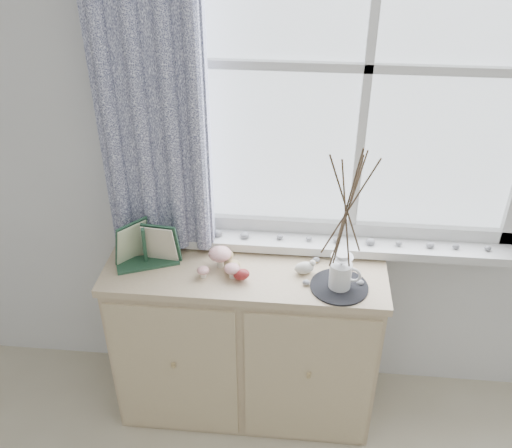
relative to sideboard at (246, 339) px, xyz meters
name	(u,v)px	position (x,y,z in m)	size (l,w,h in m)	color
sideboard	(246,339)	(0.00, 0.00, 0.00)	(1.20, 0.45, 0.85)	tan
botanical_book	(143,247)	(-0.42, -0.05, 0.53)	(0.30, 0.13, 0.21)	#20442F
toadstool_cluster	(221,260)	(-0.10, -0.03, 0.48)	(0.18, 0.15, 0.09)	white
wooden_eggs	(234,265)	(-0.05, -0.03, 0.45)	(0.14, 0.17, 0.07)	tan
songbird_figurine	(304,267)	(0.25, -0.02, 0.45)	(0.11, 0.05, 0.06)	beige
crocheted_doily	(339,287)	(0.39, -0.10, 0.43)	(0.24, 0.24, 0.01)	black
twig_pitcher	(347,205)	(0.39, -0.10, 0.81)	(0.29, 0.29, 0.68)	silver
sideboard_pebbles	(327,275)	(0.35, -0.03, 0.44)	(0.25, 0.19, 0.02)	gray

